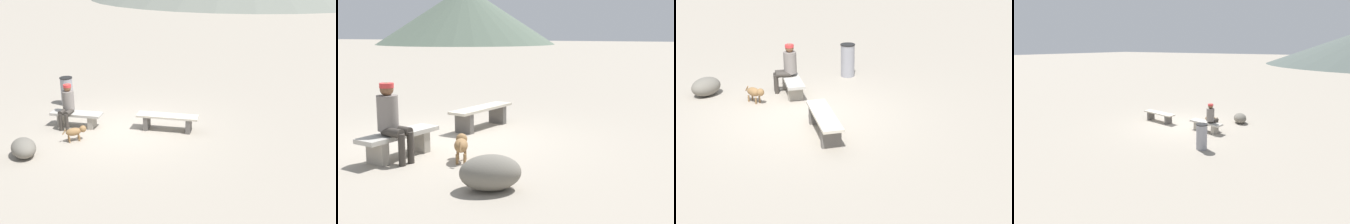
# 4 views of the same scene
# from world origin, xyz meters

# --- Properties ---
(ground) EXTENTS (210.00, 210.00, 0.06)m
(ground) POSITION_xyz_m (0.00, 0.00, -0.03)
(ground) COLOR #9E9384
(bench_left) EXTENTS (1.82, 0.69, 0.47)m
(bench_left) POSITION_xyz_m (-1.23, -0.05, 0.32)
(bench_left) COLOR #605B56
(bench_left) RESTS_ON ground
(bench_right) EXTENTS (1.57, 0.65, 0.44)m
(bench_right) POSITION_xyz_m (1.47, -0.19, 0.30)
(bench_right) COLOR gray
(bench_right) RESTS_ON ground
(seated_person) EXTENTS (0.40, 0.63, 1.29)m
(seated_person) POSITION_xyz_m (1.70, -0.15, 0.74)
(seated_person) COLOR slate
(seated_person) RESTS_ON ground
(dog) EXTENTS (0.61, 0.41, 0.42)m
(dog) POSITION_xyz_m (1.22, 0.85, 0.28)
(dog) COLOR olive
(dog) RESTS_ON ground
(boulder) EXTENTS (0.95, 1.02, 0.48)m
(boulder) POSITION_xyz_m (2.26, 1.91, 0.24)
(boulder) COLOR #6B665B
(boulder) RESTS_ON ground
(distant_peak_2) EXTENTS (32.14, 32.14, 10.30)m
(distant_peak_2) POSITION_xyz_m (-65.06, -36.64, 5.15)
(distant_peak_2) COLOR #566656
(distant_peak_2) RESTS_ON ground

